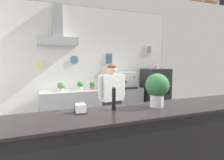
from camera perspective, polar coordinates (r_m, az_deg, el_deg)
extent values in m
cube|color=gray|center=(5.20, -11.08, 4.59)|extent=(5.53, 0.12, 3.08)
cube|color=white|center=(5.14, -10.94, 4.58)|extent=(5.49, 0.01, 3.04)
cylinder|color=beige|center=(5.02, -20.71, 4.30)|extent=(0.21, 0.02, 0.21)
cylinder|color=teal|center=(5.11, -11.34, 5.98)|extent=(0.21, 0.02, 0.21)
cylinder|color=beige|center=(5.35, -2.10, 2.29)|extent=(0.27, 0.02, 0.27)
cube|color=white|center=(6.00, 11.05, 9.04)|extent=(0.21, 0.02, 0.28)
cube|color=gray|center=(5.99, 11.10, 9.04)|extent=(0.15, 0.01, 0.20)
cube|color=teal|center=(5.39, -0.92, 6.50)|extent=(0.19, 0.02, 0.29)
cube|color=#575757|center=(5.38, -0.88, 6.50)|extent=(0.13, 0.01, 0.21)
cube|color=#A3A5AD|center=(4.94, -15.98, 11.17)|extent=(0.98, 0.31, 0.20)
cube|color=#A3A5AD|center=(5.05, -16.19, 16.84)|extent=(0.24, 0.24, 0.81)
cube|color=black|center=(2.37, 5.92, -22.20)|extent=(4.02, 0.65, 1.04)
cube|color=black|center=(2.17, 6.07, -9.56)|extent=(4.10, 0.68, 0.03)
cube|color=#A3A5AD|center=(5.04, -5.43, -7.89)|extent=(2.67, 0.59, 0.90)
cube|color=gray|center=(5.12, -5.40, -11.02)|extent=(2.54, 0.54, 0.02)
cube|color=#232326|center=(5.61, 12.87, -3.93)|extent=(0.67, 0.64, 1.42)
cube|color=black|center=(5.33, 14.92, -3.25)|extent=(0.51, 0.02, 0.20)
cube|color=silver|center=(5.30, 15.07, -1.88)|extent=(0.47, 0.02, 0.02)
cylinder|color=silver|center=(5.54, 13.04, 3.84)|extent=(0.14, 0.14, 0.10)
cube|color=#232328|center=(3.83, -0.02, -12.51)|extent=(0.35, 0.25, 0.87)
cube|color=white|center=(3.68, -0.02, -2.28)|extent=(0.46, 0.29, 0.51)
cylinder|color=white|center=(3.81, 3.23, -1.62)|extent=(0.08, 0.08, 0.43)
cylinder|color=white|center=(3.54, -3.50, -2.17)|extent=(0.08, 0.08, 0.43)
sphere|color=#D8AD8E|center=(3.64, -0.02, 3.10)|extent=(0.20, 0.20, 0.20)
ellipsoid|color=#4C331E|center=(3.64, -0.02, 3.82)|extent=(0.19, 0.19, 0.11)
cube|color=silver|center=(5.24, 4.12, 0.04)|extent=(0.51, 0.40, 0.43)
cylinder|color=#4C4C51|center=(4.99, 4.23, -0.49)|extent=(0.06, 0.06, 0.06)
cube|color=black|center=(5.05, 5.31, -2.43)|extent=(0.46, 0.10, 0.04)
sphere|color=black|center=(5.11, 6.77, 0.84)|extent=(0.04, 0.04, 0.04)
cylinder|color=#9E563D|center=(4.98, -5.96, -2.35)|extent=(0.11, 0.11, 0.08)
ellipsoid|color=#2D6638|center=(4.97, -5.97, -1.31)|extent=(0.15, 0.15, 0.13)
cylinder|color=#9E563D|center=(5.05, -2.24, -2.16)|extent=(0.13, 0.13, 0.08)
ellipsoid|color=#2D6638|center=(5.04, -2.24, -0.90)|extent=(0.20, 0.20, 0.18)
cylinder|color=beige|center=(4.81, -15.01, -2.82)|extent=(0.12, 0.12, 0.07)
ellipsoid|color=#5B844C|center=(4.80, -15.04, -1.59)|extent=(0.20, 0.20, 0.18)
cylinder|color=beige|center=(4.89, -9.48, -2.46)|extent=(0.09, 0.09, 0.09)
ellipsoid|color=#387A3D|center=(4.88, -9.50, -1.28)|extent=(0.16, 0.16, 0.15)
cylinder|color=silver|center=(2.38, 13.35, -5.92)|extent=(0.16, 0.16, 0.16)
cylinder|color=gray|center=(2.39, 13.32, -7.16)|extent=(0.15, 0.15, 0.05)
ellipsoid|color=#2D6638|center=(2.35, 13.45, -1.56)|extent=(0.29, 0.29, 0.29)
cube|color=#262628|center=(2.09, -9.49, -9.60)|extent=(0.12, 0.12, 0.01)
cylinder|color=#262628|center=(2.07, -11.19, -8.36)|extent=(0.01, 0.01, 0.11)
cylinder|color=#262628|center=(2.10, -7.85, -8.13)|extent=(0.01, 0.01, 0.11)
cube|color=white|center=(2.08, -9.51, -8.40)|extent=(0.10, 0.10, 0.09)
cylinder|color=black|center=(2.17, 0.55, -5.77)|extent=(0.04, 0.04, 0.25)
sphere|color=gray|center=(2.15, 0.55, -2.12)|extent=(0.04, 0.04, 0.04)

